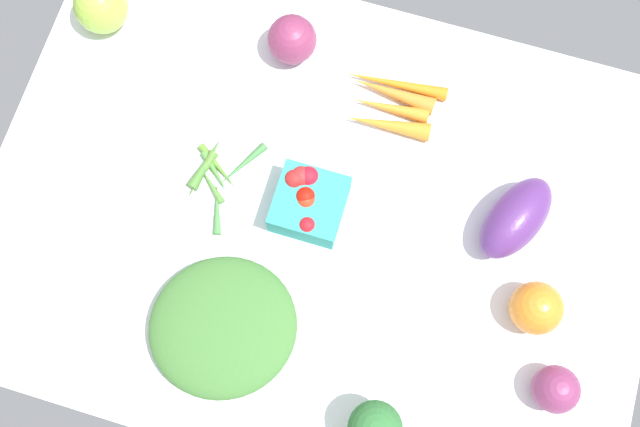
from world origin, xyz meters
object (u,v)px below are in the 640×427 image
(okra_pile, at_px, (215,173))
(heirloom_tomato_orange, at_px, (536,308))
(heirloom_tomato_green, at_px, (101,7))
(carrot_bunch, at_px, (391,103))
(eggplant, at_px, (516,218))
(leafy_greens_clump, at_px, (223,327))
(red_onion_near_basket, at_px, (292,40))
(berry_basket, at_px, (308,201))
(red_onion_center, at_px, (556,389))

(okra_pile, bearing_deg, heirloom_tomato_orange, -7.71)
(heirloom_tomato_green, distance_m, carrot_bunch, 0.49)
(okra_pile, relative_size, carrot_bunch, 0.95)
(eggplant, xyz_separation_m, heirloom_tomato_orange, (0.06, -0.12, 0.00))
(heirloom_tomato_green, distance_m, leafy_greens_clump, 0.56)
(red_onion_near_basket, bearing_deg, eggplant, -24.45)
(carrot_bunch, bearing_deg, berry_basket, -111.27)
(heirloom_tomato_green, xyz_separation_m, heirloom_tomato_orange, (0.78, -0.28, -0.00))
(eggplant, distance_m, heirloom_tomato_green, 0.74)
(leafy_greens_clump, distance_m, heirloom_tomato_orange, 0.46)
(red_onion_center, bearing_deg, okra_pile, 163.05)
(leafy_greens_clump, height_order, red_onion_near_basket, red_onion_near_basket)
(red_onion_near_basket, height_order, heirloom_tomato_orange, same)
(eggplant, relative_size, red_onion_near_basket, 1.86)
(okra_pile, xyz_separation_m, carrot_bunch, (0.23, 0.19, 0.01))
(berry_basket, relative_size, carrot_bunch, 0.60)
(leafy_greens_clump, xyz_separation_m, okra_pile, (-0.09, 0.23, -0.02))
(heirloom_tomato_orange, bearing_deg, berry_basket, 170.46)
(leafy_greens_clump, height_order, okra_pile, leafy_greens_clump)
(carrot_bunch, distance_m, heirloom_tomato_orange, 0.39)
(eggplant, height_order, okra_pile, eggplant)
(eggplant, height_order, heirloom_tomato_orange, same)
(leafy_greens_clump, bearing_deg, red_onion_near_basket, 94.62)
(berry_basket, xyz_separation_m, red_onion_near_basket, (-0.10, 0.25, 0.01))
(carrot_bunch, relative_size, heirloom_tomato_orange, 2.21)
(berry_basket, height_order, carrot_bunch, berry_basket)
(okra_pile, distance_m, carrot_bunch, 0.30)
(berry_basket, height_order, red_onion_center, same)
(okra_pile, height_order, red_onion_near_basket, red_onion_near_basket)
(red_onion_center, bearing_deg, red_onion_near_basket, 141.45)
(heirloom_tomato_green, bearing_deg, eggplant, -11.91)
(leafy_greens_clump, xyz_separation_m, carrot_bunch, (0.14, 0.42, -0.01))
(heirloom_tomato_green, relative_size, red_onion_near_basket, 1.10)
(berry_basket, bearing_deg, leafy_greens_clump, -106.65)
(heirloom_tomato_orange, bearing_deg, red_onion_center, -63.28)
(berry_basket, relative_size, heirloom_tomato_orange, 1.32)
(eggplant, xyz_separation_m, berry_basket, (-0.31, -0.06, -0.01))
(berry_basket, height_order, red_onion_near_basket, red_onion_near_basket)
(berry_basket, distance_m, heirloom_tomato_orange, 0.37)
(heirloom_tomato_green, bearing_deg, carrot_bunch, -1.78)
(leafy_greens_clump, xyz_separation_m, berry_basket, (0.06, 0.22, 0.01))
(red_onion_near_basket, relative_size, heirloom_tomato_orange, 1.01)
(berry_basket, xyz_separation_m, okra_pile, (-0.16, 0.01, -0.03))
(okra_pile, bearing_deg, berry_basket, -3.39)
(eggplant, bearing_deg, carrot_bunch, -97.74)
(leafy_greens_clump, bearing_deg, eggplant, 36.93)
(eggplant, height_order, carrot_bunch, eggplant)
(heirloom_tomato_green, xyz_separation_m, leafy_greens_clump, (0.35, -0.43, -0.02))
(berry_basket, bearing_deg, eggplant, 11.56)
(okra_pile, relative_size, red_onion_near_basket, 2.06)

